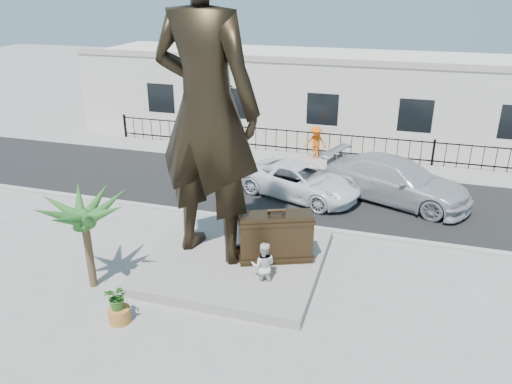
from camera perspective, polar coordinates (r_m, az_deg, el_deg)
ground at (r=14.36m, az=-2.37°, el=-11.49°), size 100.00×100.00×0.00m
street at (r=21.19m, az=4.73°, el=0.29°), size 40.00×7.00×0.01m
curb at (r=18.06m, az=2.32°, el=-3.61°), size 40.00×0.25×0.12m
far_sidewalk at (r=24.86m, az=6.74°, el=3.68°), size 40.00×2.50×0.02m
plinth at (r=15.62m, az=-2.31°, el=-7.77°), size 5.20×5.20×0.30m
fence at (r=25.43m, az=7.14°, el=5.50°), size 22.00×0.10×1.20m
building at (r=29.06m, az=8.81°, el=10.85°), size 28.00×7.00×4.40m
statue at (r=14.22m, az=-5.72°, el=9.42°), size 3.64×2.74×9.05m
suitcase at (r=14.98m, az=2.27°, el=-5.19°), size 2.26×1.46×1.53m
tourist at (r=14.21m, az=0.85°, el=-8.42°), size 0.80×0.68×1.44m
car_white at (r=20.25m, az=5.14°, el=1.29°), size 5.39×3.73×1.37m
car_silver at (r=20.53m, az=15.74°, el=1.29°), size 6.31×4.23×1.70m
worker at (r=24.77m, az=6.85°, el=5.63°), size 1.10×0.67×1.65m
palm_tree at (r=15.42m, az=-18.03°, el=-10.10°), size 1.80×1.80×3.20m
planter at (r=13.66m, az=-15.31°, el=-13.40°), size 0.56×0.56×0.40m
shrub at (r=13.36m, az=-15.55°, el=-11.54°), size 0.66×0.59×0.67m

